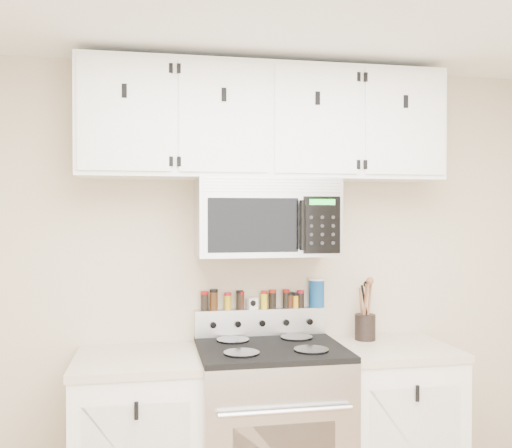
{
  "coord_description": "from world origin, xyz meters",
  "views": [
    {
      "loc": [
        -0.62,
        -1.51,
        1.65
      ],
      "look_at": [
        -0.07,
        1.45,
        1.59
      ],
      "focal_mm": 40.0,
      "sensor_mm": 36.0,
      "label": 1
    }
  ],
  "objects_px": {
    "microwave": "(266,217)",
    "utensil_crock": "(365,325)",
    "range": "(271,432)",
    "salt_canister": "(317,293)"
  },
  "relations": [
    {
      "from": "range",
      "to": "microwave",
      "type": "xyz_separation_m",
      "value": [
        0.0,
        0.13,
        1.14
      ]
    },
    {
      "from": "range",
      "to": "salt_canister",
      "type": "relative_size",
      "value": 6.51
    },
    {
      "from": "salt_canister",
      "to": "range",
      "type": "bearing_deg",
      "value": -140.0
    },
    {
      "from": "range",
      "to": "microwave",
      "type": "relative_size",
      "value": 1.45
    },
    {
      "from": "microwave",
      "to": "salt_canister",
      "type": "xyz_separation_m",
      "value": [
        0.34,
        0.16,
        -0.44
      ]
    },
    {
      "from": "utensil_crock",
      "to": "salt_canister",
      "type": "distance_m",
      "value": 0.33
    },
    {
      "from": "salt_canister",
      "to": "utensil_crock",
      "type": "bearing_deg",
      "value": -24.28
    },
    {
      "from": "range",
      "to": "microwave",
      "type": "distance_m",
      "value": 1.15
    },
    {
      "from": "microwave",
      "to": "utensil_crock",
      "type": "bearing_deg",
      "value": 3.82
    },
    {
      "from": "microwave",
      "to": "utensil_crock",
      "type": "distance_m",
      "value": 0.86
    }
  ]
}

